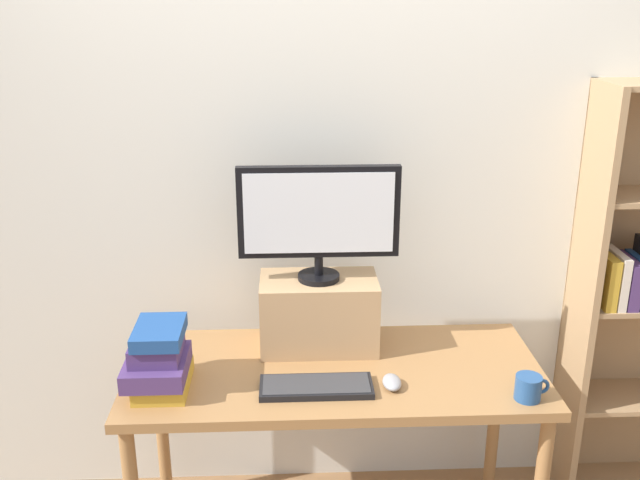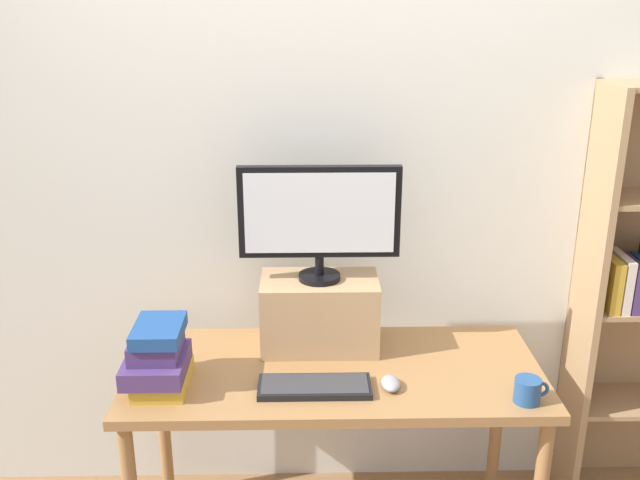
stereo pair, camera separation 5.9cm
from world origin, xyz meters
The scene contains 8 objects.
back_wall centered at (0.00, 0.47, 1.30)m, with size 7.00×0.08×2.60m.
desk centered at (0.00, 0.00, 0.69)m, with size 1.49×0.65×0.78m.
riser_box centered at (-0.05, 0.17, 0.92)m, with size 0.44×0.25×0.27m.
computer_monitor centered at (-0.05, 0.17, 1.30)m, with size 0.58×0.15×0.43m.
keyboard centered at (-0.07, -0.15, 0.79)m, with size 0.38×0.15×0.02m.
computer_mouse centered at (0.19, -0.14, 0.80)m, with size 0.06×0.10×0.04m.
book_stack centered at (-0.60, -0.11, 0.88)m, with size 0.21×0.27×0.23m.
coffee_mug centered at (0.63, -0.24, 0.82)m, with size 0.12×0.09×0.08m.
Camera 2 is at (-0.10, -2.26, 2.06)m, focal length 40.00 mm.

